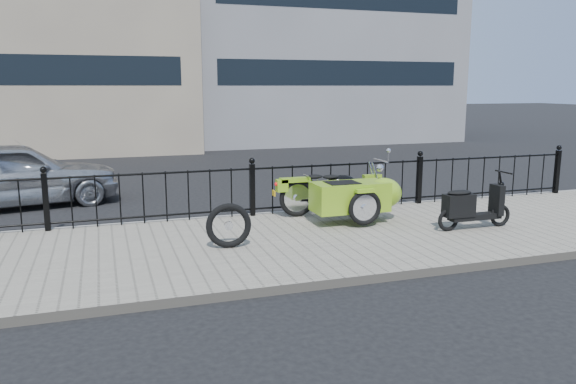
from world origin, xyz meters
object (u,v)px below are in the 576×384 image
object	(u,v)px
motorcycle_sidecar	(356,194)
scooter	(470,207)
spare_tire	(229,226)
sedan_car	(15,174)

from	to	relation	value
motorcycle_sidecar	scooter	bearing A→B (deg)	-36.89
spare_tire	scooter	bearing A→B (deg)	-2.60
motorcycle_sidecar	sedan_car	bearing A→B (deg)	147.58
scooter	spare_tire	distance (m)	4.06
motorcycle_sidecar	sedan_car	xyz separation A→B (m)	(-5.94, 3.77, 0.10)
scooter	sedan_car	bearing A→B (deg)	146.61
scooter	sedan_car	distance (m)	8.97
scooter	sedan_car	xyz separation A→B (m)	(-7.49, 4.94, 0.20)
motorcycle_sidecar	spare_tire	xyz separation A→B (m)	(-2.51, -0.98, -0.14)
motorcycle_sidecar	scooter	xyz separation A→B (m)	(1.55, -1.16, -0.10)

